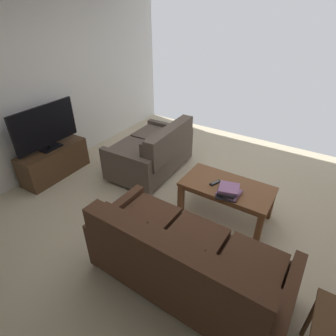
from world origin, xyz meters
name	(u,v)px	position (x,y,z in m)	size (l,w,h in m)	color
ground_plane	(186,210)	(0.00, 0.00, 0.00)	(5.01, 5.47, 0.01)	beige
wall_right	(44,78)	(2.50, 0.00, 1.43)	(0.12, 5.47, 2.86)	white
sofa_main	(184,261)	(-0.54, 1.01, 0.37)	(1.88, 0.89, 0.86)	black
loveseat_near	(153,152)	(0.95, -0.60, 0.36)	(0.95, 1.40, 0.84)	black
coffee_table	(227,190)	(-0.46, -0.20, 0.40)	(1.12, 0.59, 0.47)	brown
tv_stand	(54,162)	(2.20, 0.36, 0.24)	(0.42, 1.09, 0.49)	#4C331E
flat_tv	(45,127)	(2.20, 0.36, 0.84)	(0.21, 1.06, 0.67)	black
book_stack	(228,191)	(-0.53, -0.04, 0.51)	(0.30, 0.33, 0.10)	black
tv_remote	(215,183)	(-0.32, -0.16, 0.48)	(0.10, 0.16, 0.02)	black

